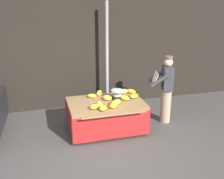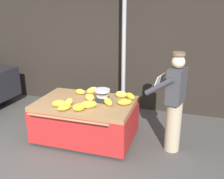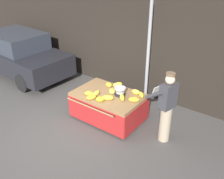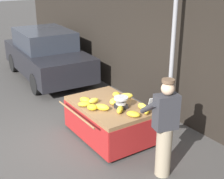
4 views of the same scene
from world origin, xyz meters
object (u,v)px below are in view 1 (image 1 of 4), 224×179
Objects in this scene: street_pole at (107,58)px; banana_bunch_11 at (95,107)px; banana_bunch_8 at (124,98)px; banana_bunch_9 at (113,106)px; banana_cart at (106,109)px; banana_bunch_5 at (116,102)px; banana_bunch_1 at (99,93)px; banana_bunch_4 at (100,104)px; banana_bunch_7 at (124,91)px; banana_bunch_10 at (92,96)px; vendor_person at (166,89)px; banana_bunch_2 at (103,108)px; weighing_scale at (117,95)px; banana_bunch_0 at (107,98)px; banana_bunch_3 at (131,91)px; banana_bunch_6 at (134,96)px.

street_pole is 12.71× the size of banana_bunch_11.
banana_bunch_9 is at bearing -134.88° from banana_bunch_8.
banana_bunch_5 is (0.17, -0.26, 0.26)m from banana_cart.
banana_bunch_9 is (0.11, -0.90, 0.00)m from banana_bunch_1.
banana_bunch_4 is 1.17× the size of banana_bunch_9.
banana_bunch_7 is at bearing 39.84° from banana_bunch_11.
vendor_person is (1.82, -0.30, 0.09)m from banana_bunch_10.
banana_bunch_4 is at bearing 95.84° from banana_bunch_2.
vendor_person reaches higher than weighing_scale.
weighing_scale is 0.42m from banana_bunch_7.
banana_bunch_0 is 0.60m from banana_bunch_7.
vendor_person is (1.39, 0.32, 0.08)m from banana_bunch_5.
street_pole is at bearing 93.29° from banana_bunch_8.
banana_bunch_0 is at bearing 66.03° from banana_bunch_2.
banana_bunch_1 is 1.11× the size of banana_bunch_4.
weighing_scale is at bearing 1.16° from banana_bunch_0.
banana_bunch_3 is 1.00m from banana_bunch_10.
street_pole is 1.88m from banana_bunch_9.
banana_bunch_5 is 0.75m from banana_bunch_10.
banana_bunch_5 is 1.29× the size of banana_bunch_10.
banana_bunch_7 reaches higher than banana_bunch_11.
banana_bunch_9 is 0.91× the size of banana_bunch_10.
weighing_scale is 0.62m from banana_bunch_10.
banana_bunch_1 is 1.04× the size of banana_bunch_2.
banana_bunch_8 is (0.08, -1.34, -0.68)m from street_pole.
banana_cart is 0.44m from weighing_scale.
banana_bunch_3 is at bearing 33.13° from banana_bunch_11.
vendor_person is (1.50, 0.48, 0.08)m from banana_bunch_9.
street_pole is 1.37m from weighing_scale.
banana_bunch_6 is (0.43, -0.02, -0.07)m from weighing_scale.
banana_bunch_1 is 1.01× the size of banana_bunch_6.
banana_cart is 6.35× the size of weighing_scale.
banana_bunch_1 is 0.73m from banana_bunch_4.
banana_bunch_7 is 0.13× the size of vendor_person.
banana_bunch_4 is (-0.16, -0.71, -0.00)m from banana_bunch_1.
banana_bunch_9 reaches higher than banana_bunch_3.
street_pole is at bearing 72.59° from banana_bunch_2.
banana_cart is at bearing 45.98° from banana_bunch_11.
banana_cart is at bearing -84.35° from banana_bunch_1.
banana_bunch_5 is at bearing -149.20° from banana_bunch_6.
banana_bunch_0 reaches higher than banana_bunch_6.
banana_bunch_7 is (0.27, 0.32, -0.06)m from weighing_scale.
banana_bunch_1 is 0.24m from banana_bunch_10.
banana_bunch_3 is 0.29m from banana_bunch_6.
vendor_person is at bearing 5.04° from banana_bunch_8.
banana_bunch_8 is 1.15× the size of banana_bunch_10.
banana_bunch_8 is at bearing -86.71° from street_pole.
banana_bunch_9 is 0.84m from banana_bunch_10.
banana_bunch_3 is at bearing 31.88° from banana_bunch_4.
banana_bunch_7 is (0.57, 0.40, 0.26)m from banana_cart.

